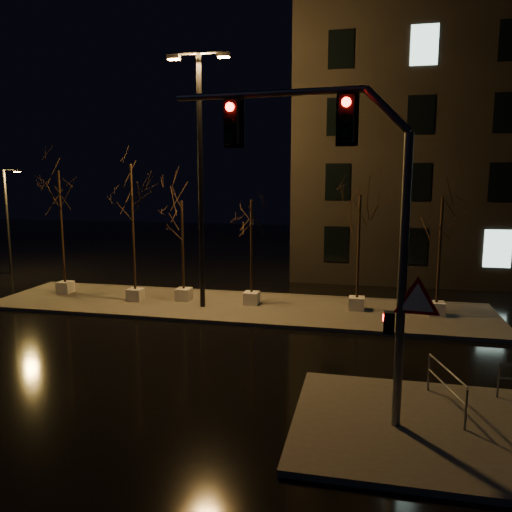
# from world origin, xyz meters

# --- Properties ---
(ground) EXTENTS (90.00, 90.00, 0.00)m
(ground) POSITION_xyz_m (0.00, 0.00, 0.00)
(ground) COLOR black
(ground) RESTS_ON ground
(median) EXTENTS (22.00, 5.00, 0.15)m
(median) POSITION_xyz_m (0.00, 6.00, 0.07)
(median) COLOR #494741
(median) RESTS_ON ground
(sidewalk_corner) EXTENTS (7.00, 5.00, 0.15)m
(sidewalk_corner) POSITION_xyz_m (7.50, -3.50, 0.07)
(sidewalk_corner) COLOR #494741
(sidewalk_corner) RESTS_ON ground
(tree_0) EXTENTS (1.80, 1.80, 6.06)m
(tree_0) POSITION_xyz_m (-8.72, 6.48, 4.75)
(tree_0) COLOR silver
(tree_0) RESTS_ON median
(tree_1) EXTENTS (1.80, 1.80, 6.33)m
(tree_1) POSITION_xyz_m (-4.68, 5.79, 4.95)
(tree_1) COLOR silver
(tree_1) RESTS_ON median
(tree_2) EXTENTS (1.80, 1.80, 4.68)m
(tree_2) POSITION_xyz_m (-2.54, 6.34, 3.70)
(tree_2) COLOR silver
(tree_2) RESTS_ON median
(tree_3) EXTENTS (1.80, 1.80, 4.75)m
(tree_3) POSITION_xyz_m (0.66, 6.31, 3.75)
(tree_3) COLOR silver
(tree_3) RESTS_ON median
(tree_4) EXTENTS (1.80, 1.80, 4.99)m
(tree_4) POSITION_xyz_m (5.25, 6.34, 3.94)
(tree_4) COLOR silver
(tree_4) RESTS_ON median
(tree_5) EXTENTS (1.80, 1.80, 4.95)m
(tree_5) POSITION_xyz_m (8.44, 6.18, 3.91)
(tree_5) COLOR silver
(tree_5) RESTS_ON median
(traffic_signal_mast) EXTENTS (6.13, 0.60, 7.50)m
(traffic_signal_mast) POSITION_xyz_m (5.12, -3.57, 5.08)
(traffic_signal_mast) COLOR slate
(traffic_signal_mast) RESTS_ON sidewalk_corner
(streetlight_main) EXTENTS (2.64, 0.38, 10.60)m
(streetlight_main) POSITION_xyz_m (-1.34, 5.45, 6.27)
(streetlight_main) COLOR black
(streetlight_main) RESTS_ON median
(streetlight_far) EXTENTS (1.22, 0.27, 6.21)m
(streetlight_far) POSITION_xyz_m (-15.09, 10.77, 3.42)
(streetlight_far) COLOR black
(streetlight_far) RESTS_ON ground
(guard_rail_b) EXTENTS (0.61, 2.07, 1.02)m
(guard_rail_b) POSITION_xyz_m (7.56, -2.54, 0.81)
(guard_rail_b) COLOR slate
(guard_rail_b) RESTS_ON sidewalk_corner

